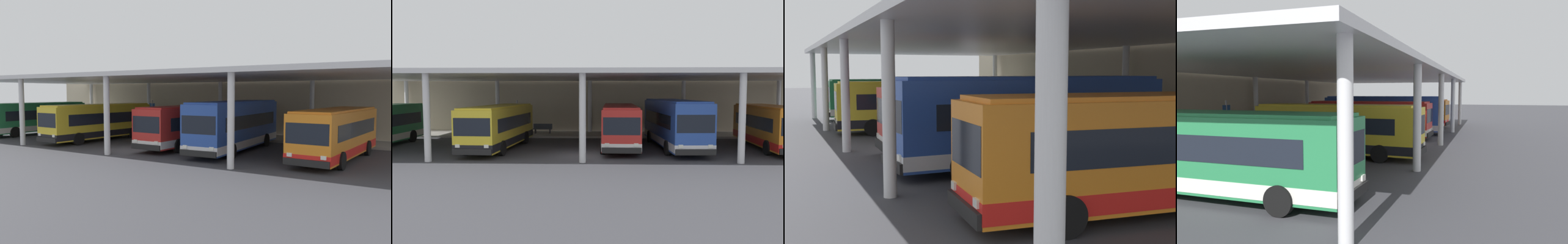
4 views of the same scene
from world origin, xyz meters
TOP-DOWN VIEW (x-y plane):
  - ground_plane at (0.00, 0.00)m, footprint 200.00×200.00m
  - platform_kerb at (0.00, 11.75)m, footprint 42.00×4.50m
  - station_building_facade at (0.00, 15.00)m, footprint 48.00×1.60m
  - canopy_shelter at (0.00, 5.50)m, footprint 40.00×17.00m
  - bus_second_bay at (-6.37, 3.01)m, footprint 3.17×10.66m
  - bus_middle_bay at (2.51, 3.89)m, footprint 2.92×10.59m
  - bus_far_bay at (6.50, 3.75)m, footprint 3.10×11.44m
  - bus_departing at (13.49, 3.62)m, footprint 3.27×10.68m
  - bench_waiting at (-4.47, 11.82)m, footprint 1.80×0.45m
  - trash_bin at (-7.39, 11.92)m, footprint 0.52×0.52m
  - banner_sign at (-6.75, 10.94)m, footprint 0.70×0.12m

SIDE VIEW (x-z plane):
  - ground_plane at x=0.00m, z-range 0.00..0.00m
  - platform_kerb at x=0.00m, z-range 0.00..0.18m
  - bench_waiting at x=-4.47m, z-range 0.20..1.12m
  - trash_bin at x=-7.39m, z-range 0.19..1.17m
  - bus_second_bay at x=-6.37m, z-range 0.07..3.24m
  - bus_middle_bay at x=2.51m, z-range 0.07..3.24m
  - bus_departing at x=13.49m, z-range 0.07..3.24m
  - bus_far_bay at x=6.50m, z-range 0.06..3.63m
  - banner_sign at x=-6.75m, z-range 0.38..3.58m
  - station_building_facade at x=0.00m, z-range 0.00..6.52m
  - canopy_shelter at x=0.00m, z-range 2.52..8.07m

